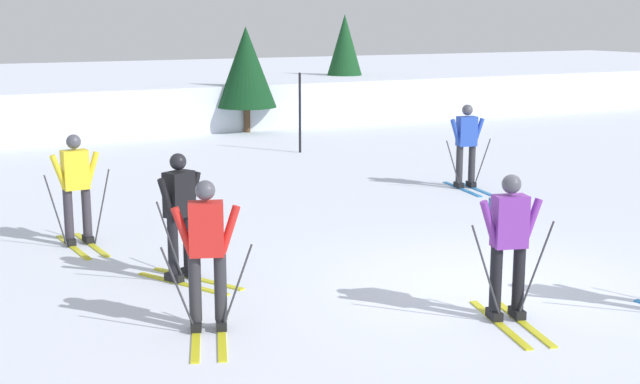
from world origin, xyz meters
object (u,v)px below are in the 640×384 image
(conifer_far_right, at_px, (246,67))
(skier_red, at_px, (207,252))
(skier_blue, at_px, (467,144))
(conifer_far_left, at_px, (345,53))
(skier_purple, at_px, (508,239))
(skier_yellow, at_px, (76,186))
(skier_black, at_px, (180,213))
(trail_marker_pole, at_px, (300,113))

(conifer_far_right, bearing_deg, skier_red, -113.76)
(skier_blue, height_order, conifer_far_right, conifer_far_right)
(skier_red, bearing_deg, conifer_far_left, 57.42)
(skier_purple, height_order, conifer_far_right, conifer_far_right)
(skier_red, distance_m, conifer_far_right, 16.97)
(skier_yellow, height_order, skier_blue, same)
(skier_red, relative_size, skier_blue, 1.00)
(skier_yellow, distance_m, conifer_far_left, 18.78)
(skier_yellow, bearing_deg, conifer_far_left, 48.79)
(skier_black, bearing_deg, skier_purple, -47.70)
(conifer_far_right, bearing_deg, skier_purple, -102.25)
(skier_black, distance_m, conifer_far_right, 15.06)
(skier_black, relative_size, conifer_far_left, 0.48)
(skier_red, xyz_separation_m, skier_black, (0.33, 1.95, 0.00))
(skier_black, height_order, conifer_far_right, conifer_far_right)
(trail_marker_pole, distance_m, conifer_far_left, 9.14)
(skier_purple, height_order, trail_marker_pole, trail_marker_pole)
(conifer_far_right, bearing_deg, skier_yellow, -123.52)
(conifer_far_left, bearing_deg, skier_red, -122.58)
(skier_purple, xyz_separation_m, trail_marker_pole, (3.33, 12.38, 0.07))
(trail_marker_pole, bearing_deg, conifer_far_left, 54.13)
(skier_purple, distance_m, trail_marker_pole, 12.82)
(skier_red, relative_size, trail_marker_pole, 0.84)
(skier_red, height_order, conifer_far_right, conifer_far_right)
(skier_yellow, bearing_deg, trail_marker_pole, 43.82)
(trail_marker_pole, relative_size, conifer_far_left, 0.58)
(conifer_far_right, bearing_deg, skier_black, -115.60)
(trail_marker_pole, height_order, conifer_far_right, conifer_far_right)
(skier_yellow, xyz_separation_m, skier_purple, (3.70, -5.63, 0.04))
(skier_yellow, relative_size, skier_purple, 1.00)
(trail_marker_pole, bearing_deg, skier_yellow, -136.18)
(skier_red, relative_size, skier_black, 1.00)
(skier_purple, relative_size, conifer_far_left, 0.48)
(skier_yellow, distance_m, trail_marker_pole, 9.74)
(skier_blue, xyz_separation_m, trail_marker_pole, (-0.97, 5.79, 0.11))
(skier_blue, bearing_deg, skier_black, -154.35)
(conifer_far_left, bearing_deg, conifer_far_right, -148.86)
(skier_yellow, relative_size, skier_black, 1.00)
(trail_marker_pole, xyz_separation_m, conifer_far_left, (5.32, 7.35, 1.14))
(skier_red, height_order, skier_blue, same)
(skier_black, bearing_deg, skier_blue, 25.65)
(skier_red, xyz_separation_m, conifer_far_right, (6.82, 15.50, 1.04))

